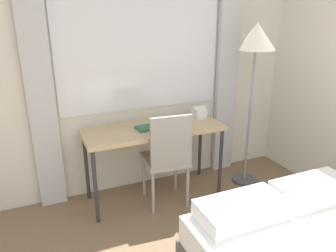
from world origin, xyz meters
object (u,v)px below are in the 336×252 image
(desk, at_px, (154,134))
(standing_lamp, at_px, (256,47))
(telephone, at_px, (199,113))
(book, at_px, (148,127))
(desk_chair, at_px, (167,155))

(desk, distance_m, standing_lamp, 1.30)
(desk, relative_size, telephone, 9.30)
(book, bearing_deg, desk_chair, -60.03)
(standing_lamp, bearing_deg, desk, 173.50)
(book, bearing_deg, standing_lamp, -5.46)
(standing_lamp, height_order, book, standing_lamp)
(book, bearing_deg, desk, 10.04)
(desk, relative_size, standing_lamp, 0.80)
(desk, height_order, desk_chair, desk_chair)
(desk, height_order, book, book)
(standing_lamp, distance_m, telephone, 0.85)
(desk_chair, height_order, book, desk_chair)
(desk, relative_size, desk_chair, 1.42)
(standing_lamp, distance_m, book, 1.31)
(desk, xyz_separation_m, book, (-0.07, -0.01, 0.08))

